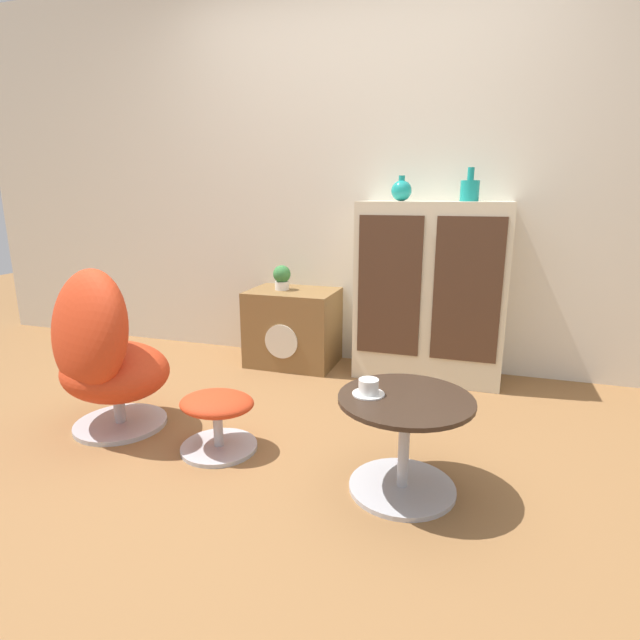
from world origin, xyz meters
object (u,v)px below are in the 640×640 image
object	(u,v)px
tv_console	(293,327)
vase_inner_left	(470,190)
potted_plant	(282,277)
teacup	(369,388)
sideboard	(430,292)
coffee_table	(404,438)
vase_leftmost	(401,190)
ottoman	(217,413)
egg_chair	(103,353)

from	to	relation	value
tv_console	vase_inner_left	bearing A→B (deg)	1.75
potted_plant	teacup	bearing A→B (deg)	-55.78
sideboard	coffee_table	bearing A→B (deg)	-87.44
vase_leftmost	potted_plant	size ratio (longest dim) A/B	0.90
tv_console	coffee_table	world-z (taller)	tv_console
ottoman	egg_chair	bearing A→B (deg)	178.97
coffee_table	vase_leftmost	bearing A→B (deg)	101.12
tv_console	teacup	bearing A→B (deg)	-58.11
potted_plant	tv_console	bearing A→B (deg)	-0.63
egg_chair	vase_inner_left	xyz separation A→B (m)	(1.63, 1.29, 0.78)
egg_chair	ottoman	size ratio (longest dim) A/B	2.38
tv_console	potted_plant	xyz separation A→B (m)	(-0.08, 0.00, 0.35)
egg_chair	vase_inner_left	bearing A→B (deg)	38.25
sideboard	vase_inner_left	bearing A→B (deg)	1.13
sideboard	vase_inner_left	size ratio (longest dim) A/B	5.76
tv_console	egg_chair	distance (m)	1.36
vase_inner_left	teacup	size ratio (longest dim) A/B	1.53
coffee_table	potted_plant	size ratio (longest dim) A/B	3.12
vase_leftmost	vase_inner_left	distance (m)	0.40
vase_leftmost	teacup	distance (m)	1.58
ottoman	teacup	size ratio (longest dim) A/B	2.81
sideboard	teacup	world-z (taller)	sideboard
tv_console	potted_plant	distance (m)	0.36
tv_console	sideboard	bearing A→B (deg)	1.89
sideboard	coffee_table	world-z (taller)	sideboard
sideboard	tv_console	bearing A→B (deg)	-178.11
vase_leftmost	vase_inner_left	world-z (taller)	vase_inner_left
vase_leftmost	sideboard	bearing A→B (deg)	-1.07
tv_console	ottoman	world-z (taller)	tv_console
egg_chair	teacup	size ratio (longest dim) A/B	6.70
sideboard	tv_console	world-z (taller)	sideboard
egg_chair	vase_leftmost	bearing A→B (deg)	46.33
tv_console	teacup	distance (m)	1.59
tv_console	egg_chair	bearing A→B (deg)	-112.34
teacup	sideboard	bearing A→B (deg)	86.53
ottoman	vase_inner_left	distance (m)	1.92
coffee_table	potted_plant	world-z (taller)	potted_plant
teacup	vase_leftmost	bearing A→B (deg)	95.11
tv_console	ottoman	distance (m)	1.27
ottoman	vase_inner_left	xyz separation A→B (m)	(1.01, 1.30, 1.01)
coffee_table	vase_leftmost	distance (m)	1.68
coffee_table	teacup	distance (m)	0.25
tv_console	teacup	world-z (taller)	tv_console
coffee_table	ottoman	bearing A→B (deg)	175.88
vase_leftmost	ottoman	bearing A→B (deg)	-114.88
sideboard	coffee_table	xyz separation A→B (m)	(0.06, -1.36, -0.33)
teacup	egg_chair	bearing A→B (deg)	176.08
teacup	tv_console	bearing A→B (deg)	121.89
coffee_table	vase_inner_left	bearing A→B (deg)	84.28
coffee_table	egg_chair	bearing A→B (deg)	177.17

